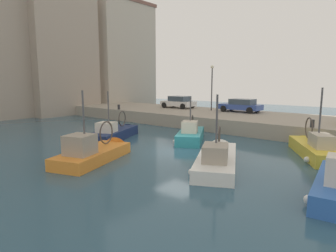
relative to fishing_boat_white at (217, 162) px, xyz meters
name	(u,v)px	position (x,y,z in m)	size (l,w,h in m)	color
water_surface	(179,151)	(1.07, 3.37, -0.11)	(80.00, 80.00, 0.00)	#2D5166
quay_wall	(253,122)	(12.57, 3.37, 0.49)	(9.00, 56.00, 1.20)	#9E9384
fishing_boat_white	(217,162)	(0.00, 0.00, 0.00)	(7.01, 4.63, 4.59)	white
fishing_boat_navy	(116,137)	(1.28, 9.64, 0.00)	(6.43, 3.96, 4.42)	navy
fishing_boat_teal	(191,139)	(4.28, 4.66, 0.01)	(5.53, 4.01, 3.98)	teal
fishing_boat_yellow	(313,153)	(5.31, -3.50, 0.01)	(6.16, 4.53, 4.80)	gold
fishing_boat_orange	(97,157)	(-3.44, 5.76, 0.04)	(6.08, 3.62, 4.80)	orange
parked_car_blue	(241,105)	(14.60, 5.59, 1.79)	(2.08, 4.28, 1.35)	#334C9E
parked_car_white	(179,102)	(14.14, 13.30, 1.81)	(2.09, 4.09, 1.41)	silver
mooring_bollard_mid	(312,123)	(8.42, -2.63, 1.37)	(0.28, 0.28, 0.55)	#2D2D33
mooring_bollard_north	(119,107)	(8.42, 17.37, 1.37)	(0.28, 0.28, 0.55)	#2D2D33
quay_streetlamp	(212,80)	(14.07, 8.78, 4.35)	(0.36, 0.36, 4.83)	#38383D
waterfront_building_west	(55,21)	(7.78, 28.64, 11.95)	(9.00, 6.99, 24.07)	#A39384
waterfront_building_central	(120,56)	(18.14, 27.89, 8.11)	(10.34, 6.40, 16.39)	#B2A899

